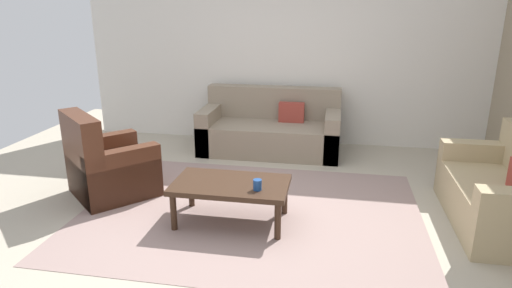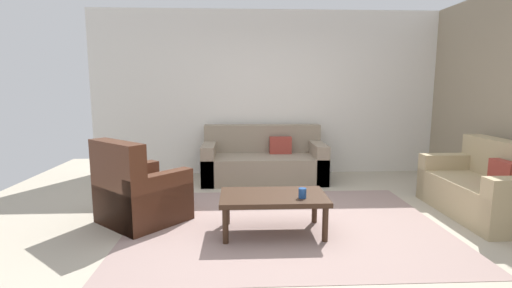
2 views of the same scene
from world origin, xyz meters
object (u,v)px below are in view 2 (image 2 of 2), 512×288
(armchair_leather, at_px, (137,196))
(couch_loveseat, at_px, (490,190))
(coffee_table, at_px, (273,199))
(cup, at_px, (302,193))
(couch_main, at_px, (263,161))

(armchair_leather, bearing_deg, couch_loveseat, 0.68)
(coffee_table, bearing_deg, couch_loveseat, 8.97)
(couch_loveseat, distance_m, coffee_table, 2.65)
(coffee_table, bearing_deg, cup, -24.44)
(couch_loveseat, xyz_separation_m, cup, (-2.34, -0.54, 0.16))
(couch_main, xyz_separation_m, armchair_leather, (-1.54, -1.93, 0.01))
(couch_main, height_order, couch_loveseat, same)
(couch_main, distance_m, couch_loveseat, 3.18)
(coffee_table, bearing_deg, couch_main, 88.73)
(armchair_leather, relative_size, cup, 11.22)
(couch_main, bearing_deg, cup, -84.56)
(coffee_table, bearing_deg, armchair_leather, 166.28)
(cup, bearing_deg, couch_main, 95.44)
(couch_loveseat, height_order, cup, couch_loveseat)
(armchair_leather, height_order, cup, armchair_leather)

